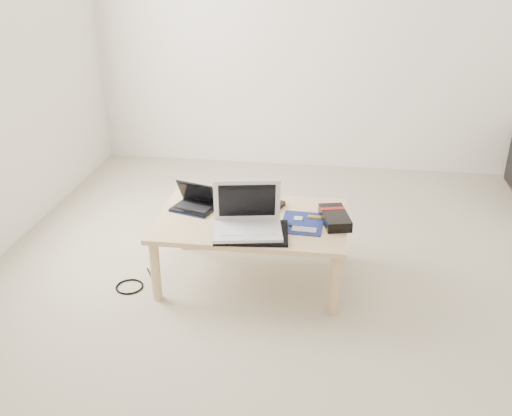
# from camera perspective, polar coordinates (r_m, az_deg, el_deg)

# --- Properties ---
(ground) EXTENTS (4.00, 4.00, 0.00)m
(ground) POSITION_cam_1_polar(r_m,az_deg,el_deg) (3.46, 5.20, -7.50)
(ground) COLOR beige
(ground) RESTS_ON ground
(coffee_table) EXTENTS (1.10, 0.70, 0.40)m
(coffee_table) POSITION_cam_1_polar(r_m,az_deg,el_deg) (3.33, -0.47, -1.79)
(coffee_table) COLOR #D6B381
(coffee_table) RESTS_ON ground
(book) EXTENTS (0.34, 0.32, 0.03)m
(book) POSITION_cam_1_polar(r_m,az_deg,el_deg) (3.44, 0.07, 0.27)
(book) COLOR black
(book) RESTS_ON coffee_table
(netbook) EXTENTS (0.29, 0.24, 0.17)m
(netbook) POSITION_cam_1_polar(r_m,az_deg,el_deg) (3.43, -6.14, 0.48)
(netbook) COLOR black
(netbook) RESTS_ON coffee_table
(tablet) EXTENTS (0.30, 0.25, 0.01)m
(tablet) POSITION_cam_1_polar(r_m,az_deg,el_deg) (3.34, -1.46, -0.67)
(tablet) COLOR black
(tablet) RESTS_ON coffee_table
(remote) EXTENTS (0.11, 0.24, 0.02)m
(remote) POSITION_cam_1_polar(r_m,az_deg,el_deg) (3.30, 1.22, -0.92)
(remote) COLOR silver
(remote) RESTS_ON coffee_table
(neoprene_sleeve) EXTENTS (0.43, 0.33, 0.02)m
(neoprene_sleeve) POSITION_cam_1_polar(r_m,az_deg,el_deg) (3.13, -0.44, -2.47)
(neoprene_sleeve) COLOR black
(neoprene_sleeve) RESTS_ON coffee_table
(white_laptop) EXTENTS (0.41, 0.32, 0.27)m
(white_laptop) POSITION_cam_1_polar(r_m,az_deg,el_deg) (3.12, -0.86, -1.21)
(white_laptop) COLOR silver
(white_laptop) RESTS_ON neoprene_sleeve
(motherboard) EXTENTS (0.25, 0.30, 0.01)m
(motherboard) POSITION_cam_1_polar(r_m,az_deg,el_deg) (3.26, 4.69, -1.51)
(motherboard) COLOR #0C1B4E
(motherboard) RESTS_ON coffee_table
(gpu_box) EXTENTS (0.20, 0.30, 0.06)m
(gpu_box) POSITION_cam_1_polar(r_m,az_deg,el_deg) (3.28, 7.89, -0.97)
(gpu_box) COLOR black
(gpu_box) RESTS_ON coffee_table
(cable_coil) EXTENTS (0.13, 0.13, 0.01)m
(cable_coil) POSITION_cam_1_polar(r_m,az_deg,el_deg) (3.26, -3.01, -1.35)
(cable_coil) COLOR black
(cable_coil) RESTS_ON coffee_table
(floor_cable_coil) EXTENTS (0.18, 0.18, 0.01)m
(floor_cable_coil) POSITION_cam_1_polar(r_m,az_deg,el_deg) (3.49, -12.53, -7.68)
(floor_cable_coil) COLOR black
(floor_cable_coil) RESTS_ON ground
(floor_cable_trail) EXTENTS (0.18, 0.29, 0.01)m
(floor_cable_trail) POSITION_cam_1_polar(r_m,az_deg,el_deg) (3.51, -10.21, -7.25)
(floor_cable_trail) COLOR black
(floor_cable_trail) RESTS_ON ground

